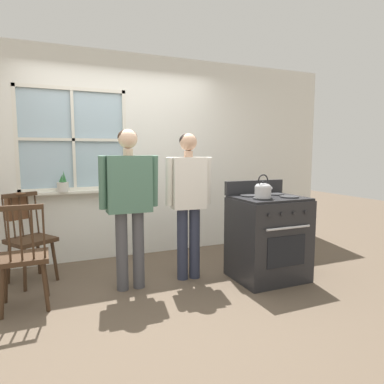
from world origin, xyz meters
TOP-DOWN VIEW (x-y plane):
  - ground_plane at (0.00, 0.00)m, footprint 16.00×16.00m
  - wall_back at (0.05, 1.40)m, footprint 6.40×0.16m
  - chair_by_window at (-1.16, 0.84)m, footprint 0.57×0.56m
  - chair_near_wall at (-1.18, 0.15)m, footprint 0.42×0.41m
  - person_elderly_left at (-0.20, 0.22)m, footprint 0.60×0.22m
  - person_teen_center at (0.46, 0.25)m, footprint 0.53×0.25m
  - stove at (1.28, -0.09)m, footprint 0.76×0.68m
  - kettle at (1.11, -0.22)m, footprint 0.21×0.17m
  - potted_plant at (-0.78, 1.31)m, footprint 0.14×0.14m
  - handbag at (-1.28, 1.04)m, footprint 0.24×0.25m

SIDE VIEW (x-z plane):
  - ground_plane at x=0.00m, z-range 0.00..0.00m
  - chair_by_window at x=-1.16m, z-range -0.03..0.95m
  - chair_near_wall at x=-1.18m, z-range -0.03..0.95m
  - stove at x=1.28m, z-range -0.07..1.01m
  - handbag at x=-1.28m, z-range 0.65..0.96m
  - person_teen_center at x=0.46m, z-range 0.16..1.77m
  - person_elderly_left at x=-0.20m, z-range 0.17..1.81m
  - potted_plant at x=-0.78m, z-range 0.87..1.14m
  - kettle at x=1.11m, z-range 0.90..1.15m
  - wall_back at x=0.05m, z-range -0.02..2.68m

